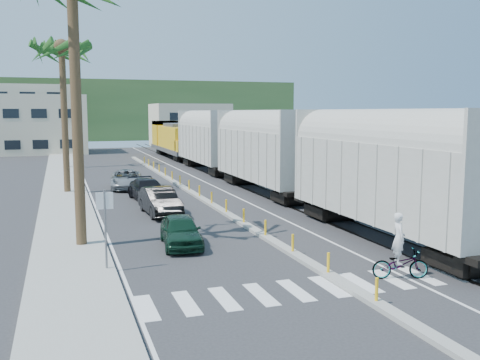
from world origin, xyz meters
The scene contains 16 objects.
ground centered at (0.00, 0.00, 0.00)m, with size 140.00×140.00×0.00m, color #28282B.
sidewalk centered at (-8.50, 25.00, 0.07)m, with size 3.00×90.00×0.15m, color gray.
rails centered at (5.00, 28.00, 0.03)m, with size 1.56×100.00×0.06m.
median centered at (0.00, 19.96, 0.09)m, with size 0.45×60.00×0.85m.
crosswalk centered at (0.00, -2.00, 0.01)m, with size 14.00×2.20×0.01m, color silver.
lane_markings centered at (-2.15, 25.00, 0.00)m, with size 9.42×90.00×0.01m.
freight_train centered at (5.00, 23.72, 2.91)m, with size 3.00×60.94×5.85m.
palm_trees centered at (-8.10, 22.70, 10.81)m, with size 3.50×37.20×13.75m.
street_sign centered at (-7.30, 2.00, 1.97)m, with size 0.60×0.08×3.00m.
buildings centered at (-6.41, 71.66, 4.36)m, with size 38.00×27.00×10.00m.
hillside centered at (0.00, 100.00, 6.00)m, with size 80.00×20.00×12.00m, color #385628.
car_lead centered at (-3.95, 4.84, 0.67)m, with size 1.96×4.08×1.34m, color black.
car_second centered at (-3.52, 12.15, 0.76)m, with size 1.85×4.67×1.51m, color black.
car_third centered at (-3.37, 17.27, 0.69)m, with size 2.37×4.90×1.37m, color black.
car_rear centered at (-4.04, 23.10, 0.70)m, with size 2.84×5.28×1.41m, color #95989A.
cyclist centered at (2.20, -2.02, 0.73)m, with size 1.75×2.31×2.32m.
Camera 1 is at (-8.75, -17.17, 5.72)m, focal length 40.00 mm.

